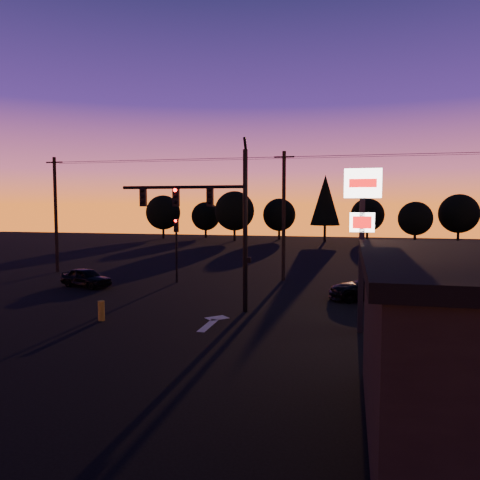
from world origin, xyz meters
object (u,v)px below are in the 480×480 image
object	(u,v)px
car_right	(375,287)
traffic_signal_mast	(214,212)
secondary_signal	(176,241)
car_left	(86,278)
bollard	(101,311)
pylon_sign	(362,215)

from	to	relation	value
car_right	traffic_signal_mast	bearing A→B (deg)	-72.60
secondary_signal	car_right	bearing A→B (deg)	-13.82
car_left	bollard	bearing A→B (deg)	-127.65
car_left	car_right	size ratio (longest dim) A/B	0.71
traffic_signal_mast	car_left	world-z (taller)	traffic_signal_mast
secondary_signal	car_left	size ratio (longest dim) A/B	1.21
traffic_signal_mast	car_left	bearing A→B (deg)	155.91
traffic_signal_mast	car_left	size ratio (longest dim) A/B	2.39
pylon_sign	car_right	xyz separation A→B (m)	(0.93, 6.81, -4.17)
traffic_signal_mast	secondary_signal	world-z (taller)	traffic_signal_mast
pylon_sign	car_left	size ratio (longest dim) A/B	1.89
secondary_signal	pylon_sign	distance (m)	15.75
secondary_signal	car_right	xyz separation A→B (m)	(12.93, -3.18, -2.12)
traffic_signal_mast	car_right	xyz separation A→B (m)	(8.03, 4.31, -4.20)
secondary_signal	traffic_signal_mast	bearing A→B (deg)	-56.81
car_left	car_right	world-z (taller)	car_right
secondary_signal	bollard	world-z (taller)	secondary_signal
traffic_signal_mast	pylon_sign	world-z (taller)	traffic_signal_mast
car_left	car_right	bearing A→B (deg)	-73.64
bollard	car_left	xyz separation A→B (m)	(-5.52, 7.72, 0.16)
traffic_signal_mast	bollard	distance (m)	7.11
bollard	car_right	world-z (taller)	car_right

